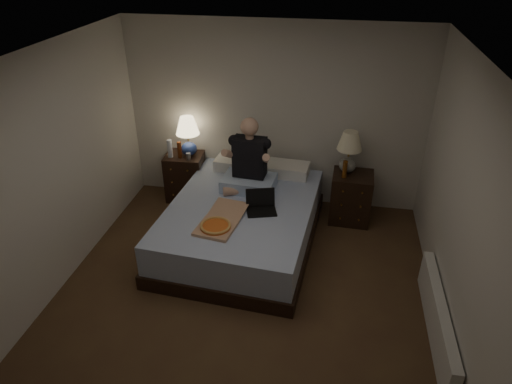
% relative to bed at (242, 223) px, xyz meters
% --- Properties ---
extents(floor, '(4.00, 4.50, 0.00)m').
position_rel_bed_xyz_m(floor, '(0.21, -1.08, -0.28)').
color(floor, brown).
rests_on(floor, ground).
extents(ceiling, '(4.00, 4.50, 0.00)m').
position_rel_bed_xyz_m(ceiling, '(0.21, -1.08, 2.22)').
color(ceiling, white).
rests_on(ceiling, ground).
extents(wall_back, '(4.00, 0.00, 2.50)m').
position_rel_bed_xyz_m(wall_back, '(0.21, 1.17, 0.97)').
color(wall_back, silver).
rests_on(wall_back, ground).
extents(wall_left, '(0.00, 4.50, 2.50)m').
position_rel_bed_xyz_m(wall_left, '(-1.79, -1.08, 0.97)').
color(wall_left, silver).
rests_on(wall_left, ground).
extents(wall_right, '(0.00, 4.50, 2.50)m').
position_rel_bed_xyz_m(wall_right, '(2.21, -1.08, 0.97)').
color(wall_right, silver).
rests_on(wall_right, ground).
extents(bed, '(1.83, 2.35, 0.56)m').
position_rel_bed_xyz_m(bed, '(0.00, 0.00, 0.00)').
color(bed, '#5975B2').
rests_on(bed, floor).
extents(nightstand_left, '(0.55, 0.51, 0.68)m').
position_rel_bed_xyz_m(nightstand_left, '(-1.03, 0.97, 0.06)').
color(nightstand_left, black).
rests_on(nightstand_left, floor).
extents(nightstand_right, '(0.54, 0.49, 0.68)m').
position_rel_bed_xyz_m(nightstand_right, '(1.32, 0.78, 0.06)').
color(nightstand_right, black).
rests_on(nightstand_right, floor).
extents(lamp_left, '(0.35, 0.35, 0.56)m').
position_rel_bed_xyz_m(lamp_left, '(-0.94, 0.97, 0.68)').
color(lamp_left, navy).
rests_on(lamp_left, nightstand_left).
extents(lamp_right, '(0.38, 0.38, 0.56)m').
position_rel_bed_xyz_m(lamp_right, '(1.23, 0.85, 0.68)').
color(lamp_right, gray).
rests_on(lamp_right, nightstand_right).
extents(water_bottle, '(0.07, 0.07, 0.25)m').
position_rel_bed_xyz_m(water_bottle, '(-1.18, 0.86, 0.53)').
color(water_bottle, silver).
rests_on(water_bottle, nightstand_left).
extents(soda_can, '(0.07, 0.07, 0.10)m').
position_rel_bed_xyz_m(soda_can, '(-0.91, 0.83, 0.45)').
color(soda_can, '#A9AAA5').
rests_on(soda_can, nightstand_left).
extents(beer_bottle_left, '(0.06, 0.06, 0.23)m').
position_rel_bed_xyz_m(beer_bottle_left, '(-1.05, 0.87, 0.52)').
color(beer_bottle_left, '#53230B').
rests_on(beer_bottle_left, nightstand_left).
extents(beer_bottle_right, '(0.06, 0.06, 0.23)m').
position_rel_bed_xyz_m(beer_bottle_right, '(1.19, 0.69, 0.51)').
color(beer_bottle_right, '#5E310D').
rests_on(beer_bottle_right, nightstand_right).
extents(person, '(0.70, 0.57, 0.93)m').
position_rel_bed_xyz_m(person, '(0.01, 0.39, 0.74)').
color(person, black).
rests_on(person, bed).
extents(laptop, '(0.41, 0.37, 0.24)m').
position_rel_bed_xyz_m(laptop, '(0.27, -0.13, 0.40)').
color(laptop, black).
rests_on(laptop, bed).
extents(pizza_box, '(0.51, 0.81, 0.08)m').
position_rel_bed_xyz_m(pizza_box, '(-0.17, -0.58, 0.32)').
color(pizza_box, tan).
rests_on(pizza_box, bed).
extents(radiator, '(0.10, 1.60, 0.40)m').
position_rel_bed_xyz_m(radiator, '(2.14, -1.16, -0.08)').
color(radiator, silver).
rests_on(radiator, floor).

